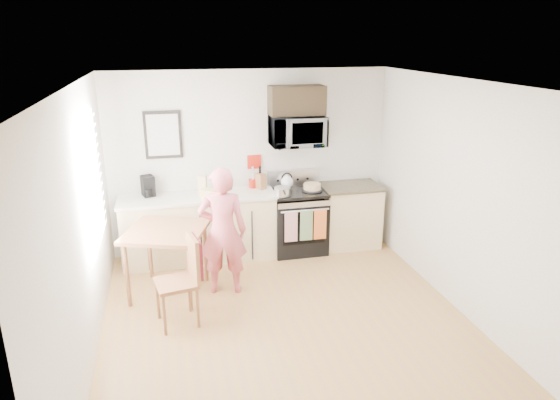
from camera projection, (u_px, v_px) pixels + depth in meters
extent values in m
plane|color=#A57D40|center=(289.00, 327.00, 5.46)|extent=(4.60, 4.60, 0.00)
cube|color=beige|center=(251.00, 162.00, 7.18)|extent=(4.00, 0.04, 2.60)
cube|color=beige|center=(386.00, 346.00, 2.92)|extent=(4.00, 0.04, 2.60)
cube|color=beige|center=(81.00, 232.00, 4.62)|extent=(0.04, 4.60, 2.60)
cube|color=beige|center=(466.00, 201.00, 5.48)|extent=(0.04, 4.60, 2.60)
cube|color=white|center=(291.00, 84.00, 4.64)|extent=(4.00, 4.60, 0.04)
cube|color=silver|center=(91.00, 182.00, 5.28)|extent=(0.02, 1.40, 1.50)
cube|color=white|center=(92.00, 182.00, 5.28)|extent=(0.01, 1.30, 1.40)
cube|color=#D4C188|center=(199.00, 229.00, 6.99)|extent=(2.10, 0.60, 0.90)
cube|color=beige|center=(198.00, 197.00, 6.84)|extent=(2.14, 0.64, 0.04)
cube|color=#D4C188|center=(349.00, 216.00, 7.47)|extent=(0.84, 0.60, 0.90)
cube|color=black|center=(350.00, 186.00, 7.33)|extent=(0.88, 0.64, 0.04)
cube|color=black|center=(298.00, 225.00, 7.30)|extent=(0.76, 0.65, 0.77)
cube|color=black|center=(304.00, 229.00, 6.99)|extent=(0.61, 0.02, 0.45)
cube|color=silver|center=(304.00, 207.00, 6.89)|extent=(0.74, 0.02, 0.14)
cylinder|color=silver|center=(305.00, 211.00, 6.85)|extent=(0.68, 0.02, 0.02)
cube|color=black|center=(298.00, 192.00, 7.14)|extent=(0.76, 0.65, 0.04)
cube|color=silver|center=(294.00, 177.00, 7.35)|extent=(0.76, 0.08, 0.24)
cube|color=beige|center=(291.00, 227.00, 6.88)|extent=(0.18, 0.02, 0.44)
cube|color=#627A51|center=(306.00, 226.00, 6.92)|extent=(0.18, 0.02, 0.44)
cube|color=orange|center=(320.00, 224.00, 6.97)|extent=(0.18, 0.02, 0.44)
imported|color=silver|center=(297.00, 131.00, 6.96)|extent=(0.76, 0.51, 0.42)
cube|color=black|center=(297.00, 100.00, 6.87)|extent=(0.76, 0.35, 0.40)
cube|color=black|center=(163.00, 135.00, 6.76)|extent=(0.50, 0.03, 0.65)
cube|color=#ACB2A8|center=(163.00, 135.00, 6.74)|extent=(0.42, 0.01, 0.56)
cube|color=#A61B0E|center=(254.00, 162.00, 7.17)|extent=(0.20, 0.02, 0.20)
imported|color=#B63240|center=(223.00, 231.00, 5.99)|extent=(0.64, 0.47, 1.59)
cube|color=brown|center=(166.00, 231.00, 5.93)|extent=(0.89, 0.89, 0.04)
cylinder|color=brown|center=(127.00, 276.00, 5.75)|extent=(0.05, 0.05, 0.79)
cylinder|color=brown|center=(189.00, 279.00, 5.68)|extent=(0.05, 0.05, 0.79)
cylinder|color=brown|center=(150.00, 250.00, 6.45)|extent=(0.05, 0.05, 0.79)
cylinder|color=brown|center=(206.00, 252.00, 6.37)|extent=(0.05, 0.05, 0.79)
cube|color=brown|center=(176.00, 283.00, 5.38)|extent=(0.50, 0.50, 0.04)
cube|color=brown|center=(193.00, 258.00, 5.38)|extent=(0.12, 0.42, 0.51)
cube|color=#540E1D|center=(195.00, 256.00, 5.38)|extent=(0.13, 0.39, 0.42)
cylinder|color=brown|center=(164.00, 316.00, 5.24)|extent=(0.03, 0.03, 0.47)
cylinder|color=brown|center=(198.00, 308.00, 5.38)|extent=(0.03, 0.03, 0.47)
cylinder|color=brown|center=(158.00, 300.00, 5.55)|extent=(0.03, 0.03, 0.47)
cylinder|color=brown|center=(190.00, 293.00, 5.69)|extent=(0.03, 0.03, 0.47)
cube|color=brown|center=(261.00, 181.00, 7.12)|extent=(0.15, 0.17, 0.22)
cylinder|color=#A61B0E|center=(252.00, 183.00, 7.17)|extent=(0.11, 0.11, 0.13)
imported|color=white|center=(205.00, 191.00, 6.94)|extent=(0.26, 0.26, 0.05)
cube|color=#D0B47D|center=(203.00, 185.00, 6.81)|extent=(0.13, 0.13, 0.28)
cube|color=black|center=(148.00, 186.00, 6.80)|extent=(0.20, 0.23, 0.28)
cylinder|color=black|center=(148.00, 193.00, 6.74)|extent=(0.10, 0.10, 0.10)
cube|color=#D6BF70|center=(214.00, 194.00, 6.69)|extent=(0.37, 0.32, 0.12)
cylinder|color=black|center=(312.00, 190.00, 7.12)|extent=(0.30, 0.30, 0.02)
cylinder|color=tan|center=(312.00, 186.00, 7.11)|extent=(0.24, 0.24, 0.08)
sphere|color=white|center=(287.00, 182.00, 7.20)|extent=(0.18, 0.18, 0.18)
cone|color=white|center=(287.00, 176.00, 7.17)|extent=(0.06, 0.06, 0.06)
torus|color=black|center=(287.00, 178.00, 7.18)|extent=(0.16, 0.02, 0.16)
cylinder|color=silver|center=(282.00, 191.00, 6.89)|extent=(0.23, 0.23, 0.11)
cylinder|color=black|center=(284.00, 192.00, 6.71)|extent=(0.04, 0.20, 0.02)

